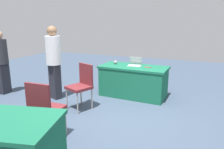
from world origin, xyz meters
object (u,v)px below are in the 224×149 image
object	(u,v)px
person_presenter	(54,59)
chair_tucked_right	(44,107)
table_foreground	(133,81)
chair_near_front	(82,83)
scissors_red	(148,67)
person_attendee_browsing	(1,59)
yarn_ball	(115,62)
laptop_silver	(135,64)

from	to	relation	value
person_presenter	chair_tucked_right	bearing A→B (deg)	-35.96
table_foreground	chair_near_front	size ratio (longest dim) A/B	1.75
chair_tucked_right	scissors_red	xyz separation A→B (m)	(-0.98, -2.54, 0.20)
chair_near_front	person_presenter	distance (m)	1.04
table_foreground	person_attendee_browsing	world-z (taller)	person_attendee_browsing
person_presenter	person_attendee_browsing	world-z (taller)	person_presenter
person_presenter	person_attendee_browsing	xyz separation A→B (m)	(1.47, 0.21, -0.08)
person_attendee_browsing	chair_tucked_right	bearing A→B (deg)	58.52
table_foreground	chair_tucked_right	distance (m)	2.62
table_foreground	chair_tucked_right	world-z (taller)	chair_tucked_right
person_presenter	yarn_ball	distance (m)	1.54
person_presenter	scissors_red	xyz separation A→B (m)	(-2.04, -0.91, -0.21)
laptop_silver	yarn_ball	world-z (taller)	laptop_silver
person_attendee_browsing	yarn_ball	bearing A→B (deg)	112.33
person_presenter	scissors_red	world-z (taller)	person_presenter
laptop_silver	person_attendee_browsing	bearing A→B (deg)	14.38
chair_tucked_right	person_presenter	world-z (taller)	person_presenter
table_foreground	person_attendee_browsing	size ratio (longest dim) A/B	1.04
person_attendee_browsing	person_presenter	bearing A→B (deg)	96.08
chair_tucked_right	scissors_red	world-z (taller)	chair_tucked_right
scissors_red	table_foreground	bearing A→B (deg)	-169.72
chair_tucked_right	scissors_red	bearing A→B (deg)	66.25
table_foreground	chair_tucked_right	bearing A→B (deg)	76.11
yarn_ball	chair_near_front	bearing A→B (deg)	78.46
table_foreground	person_presenter	bearing A→B (deg)	28.25
laptop_silver	table_foreground	bearing A→B (deg)	82.15
person_attendee_browsing	laptop_silver	xyz separation A→B (m)	(-3.16, -1.20, -0.09)
chair_near_front	person_attendee_browsing	size ratio (longest dim) A/B	0.60
person_attendee_browsing	scissors_red	distance (m)	3.68
chair_tucked_right	yarn_ball	size ratio (longest dim) A/B	10.26
table_foreground	chair_tucked_right	size ratio (longest dim) A/B	1.73
chair_near_front	scissors_red	distance (m)	1.65
person_attendee_browsing	yarn_ball	size ratio (longest dim) A/B	17.05
laptop_silver	yarn_ball	size ratio (longest dim) A/B	3.68
chair_tucked_right	person_presenter	distance (m)	1.99
person_presenter	person_attendee_browsing	bearing A→B (deg)	-150.72
person_attendee_browsing	table_foreground	bearing A→B (deg)	107.38
person_attendee_browsing	scissors_red	xyz separation A→B (m)	(-3.50, -1.12, -0.13)
table_foreground	yarn_ball	xyz separation A→B (m)	(0.52, -0.08, 0.42)
chair_tucked_right	laptop_silver	bearing A→B (deg)	73.75
scissors_red	yarn_ball	bearing A→B (deg)	-175.68
person_presenter	laptop_silver	distance (m)	1.97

